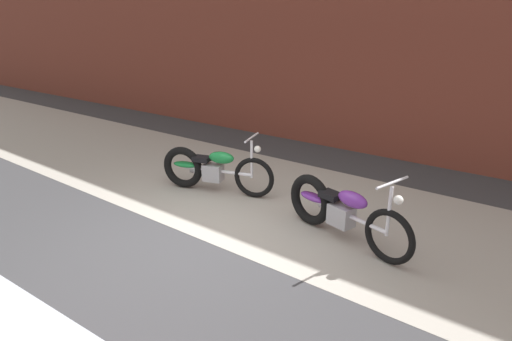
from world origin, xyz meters
The scene contains 5 objects.
ground_plane centered at (0.00, 0.00, 0.00)m, with size 80.00×80.00×0.00m, color #38383A.
sidewalk_slab centered at (0.00, 1.75, 0.00)m, with size 36.00×3.50×0.01m, color #9E998E.
brick_building_wall centered at (0.00, 5.20, 2.92)m, with size 36.00×0.50×5.83m, color brown.
motorcycle_green centered at (-1.00, 1.32, 0.40)m, with size 1.95×0.82×1.03m.
motorcycle_purple centered at (1.44, 1.15, 0.40)m, with size 1.96×0.77×1.03m.
Camera 1 is at (3.56, -3.44, 2.70)m, focal length 29.09 mm.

